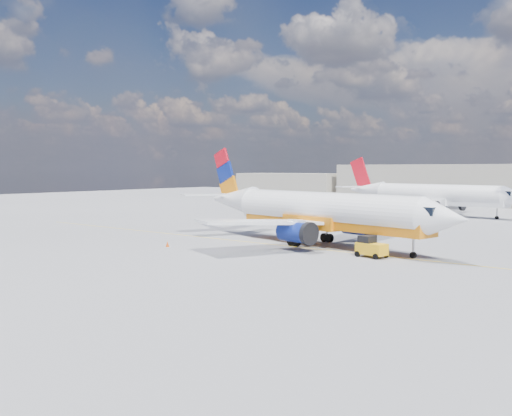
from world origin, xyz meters
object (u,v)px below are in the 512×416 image
Objects in this scene: second_jet at (433,195)px; traffic_cone at (167,244)px; gse_tug at (371,247)px; main_jet at (318,211)px.

second_jet is 50.23m from traffic_cone.
second_jet is 11.45× the size of gse_tug.
main_jet is 12.02× the size of gse_tug.
gse_tug is 18.42m from traffic_cone.
traffic_cone is (-17.29, -6.33, -0.54)m from gse_tug.
main_jet is at bearing 44.91° from traffic_cone.
gse_tug is at bearing -15.16° from main_jet.
main_jet is 40.24m from second_jet.
gse_tug is at bearing 20.11° from traffic_cone.
second_jet is 53.39× the size of traffic_cone.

